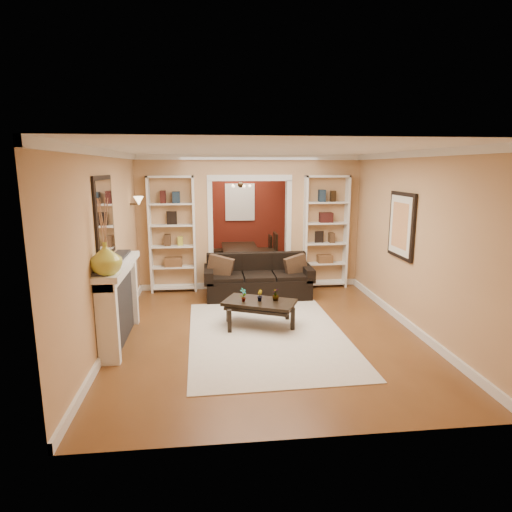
{
  "coord_description": "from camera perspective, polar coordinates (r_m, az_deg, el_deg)",
  "views": [
    {
      "loc": [
        -0.82,
        -7.45,
        2.45
      ],
      "look_at": [
        -0.09,
        -0.8,
        1.07
      ],
      "focal_mm": 30.0,
      "sensor_mm": 36.0,
      "label": 1
    }
  ],
  "objects": [
    {
      "name": "dining_chair_sw",
      "position": [
        10.79,
        -5.04,
        0.67
      ],
      "size": [
        0.43,
        0.43,
        0.79
      ],
      "primitive_type": "cube",
      "rotation": [
        0.0,
        0.0,
        1.67
      ],
      "color": "black",
      "rests_on": "floor"
    },
    {
      "name": "wall_back",
      "position": [
        11.53,
        -2.18,
        6.22
      ],
      "size": [
        8.0,
        0.0,
        8.0
      ],
      "primitive_type": "plane",
      "rotation": [
        1.57,
        0.0,
        0.0
      ],
      "color": "tan",
      "rests_on": "ground"
    },
    {
      "name": "framed_art",
      "position": [
        7.18,
        18.77,
        3.87
      ],
      "size": [
        0.04,
        0.85,
        1.05
      ],
      "primitive_type": "cube",
      "color": "black",
      "rests_on": "wall_right"
    },
    {
      "name": "coffee_table",
      "position": [
        6.77,
        0.48,
        -7.67
      ],
      "size": [
        1.23,
        0.99,
        0.41
      ],
      "primitive_type": "cube",
      "rotation": [
        0.0,
        0.0,
        -0.43
      ],
      "color": "black",
      "rests_on": "floor"
    },
    {
      "name": "plant_right",
      "position": [
        6.71,
        2.64,
        -5.16
      ],
      "size": [
        0.15,
        0.15,
        0.19
      ],
      "primitive_type": "imported",
      "rotation": [
        0.0,
        0.0,
        3.97
      ],
      "color": "#336626",
      "rests_on": "coffee_table"
    },
    {
      "name": "wall_sconce",
      "position": [
        8.14,
        -15.79,
        6.89
      ],
      "size": [
        0.18,
        0.18,
        0.22
      ],
      "primitive_type": "cube",
      "color": "#FFE0A5",
      "rests_on": "wall_left"
    },
    {
      "name": "plant_center",
      "position": [
        6.68,
        0.48,
        -5.29
      ],
      "size": [
        0.09,
        0.1,
        0.18
      ],
      "primitive_type": "imported",
      "rotation": [
        0.0,
        0.0,
        1.68
      ],
      "color": "#336626",
      "rests_on": "coffee_table"
    },
    {
      "name": "fireplace",
      "position": [
        6.37,
        -17.59,
        -5.95
      ],
      "size": [
        0.32,
        1.7,
        1.16
      ],
      "primitive_type": "cube",
      "color": "white",
      "rests_on": "floor"
    },
    {
      "name": "dining_chair_se",
      "position": [
        10.86,
        0.77,
        0.81
      ],
      "size": [
        0.51,
        0.51,
        0.8
      ],
      "primitive_type": "cube",
      "rotation": [
        0.0,
        0.0,
        -1.93
      ],
      "color": "black",
      "rests_on": "floor"
    },
    {
      "name": "ceiling",
      "position": [
        7.5,
        -0.0,
        13.61
      ],
      "size": [
        8.0,
        8.0,
        0.0
      ],
      "primitive_type": "plane",
      "rotation": [
        3.14,
        0.0,
        0.0
      ],
      "color": "white",
      "rests_on": "ground"
    },
    {
      "name": "dining_table",
      "position": [
        10.54,
        -2.0,
        -0.24
      ],
      "size": [
        1.54,
        0.86,
        0.54
      ],
      "primitive_type": "imported",
      "rotation": [
        0.0,
        0.0,
        1.57
      ],
      "color": "black",
      "rests_on": "floor"
    },
    {
      "name": "mirror",
      "position": [
        6.15,
        -19.58,
        4.95
      ],
      "size": [
        0.03,
        0.95,
        1.1
      ],
      "primitive_type": "cube",
      "color": "silver",
      "rests_on": "wall_left"
    },
    {
      "name": "dining_chair_nw",
      "position": [
        10.2,
        -4.96,
        -0.08
      ],
      "size": [
        0.42,
        0.42,
        0.75
      ],
      "primitive_type": "cube",
      "rotation": [
        0.0,
        0.0,
        1.42
      ],
      "color": "black",
      "rests_on": "floor"
    },
    {
      "name": "area_rug",
      "position": [
        6.46,
        1.54,
        -10.54
      ],
      "size": [
        2.37,
        3.26,
        0.01
      ],
      "primitive_type": "cube",
      "rotation": [
        0.0,
        0.0,
        0.02
      ],
      "color": "beige",
      "rests_on": "floor"
    },
    {
      "name": "chandelier",
      "position": [
        10.19,
        -1.68,
        9.28
      ],
      "size": [
        0.5,
        0.5,
        0.3
      ],
      "primitive_type": "cube",
      "color": "#312416",
      "rests_on": "ceiling"
    },
    {
      "name": "vase",
      "position": [
        5.55,
        -19.39,
        -0.3
      ],
      "size": [
        0.48,
        0.48,
        0.4
      ],
      "primitive_type": "imported",
      "rotation": [
        0.0,
        0.0,
        0.29
      ],
      "color": "gold",
      "rests_on": "fireplace"
    },
    {
      "name": "wall_left",
      "position": [
        7.67,
        -16.98,
        2.94
      ],
      "size": [
        0.0,
        8.0,
        8.0
      ],
      "primitive_type": "plane",
      "rotation": [
        1.57,
        0.0,
        1.57
      ],
      "color": "tan",
      "rests_on": "ground"
    },
    {
      "name": "partition_wall",
      "position": [
        8.76,
        -0.86,
        4.48
      ],
      "size": [
        4.5,
        0.15,
        2.7
      ],
      "primitive_type": "cube",
      "color": "tan",
      "rests_on": "floor"
    },
    {
      "name": "dining_chair_ne",
      "position": [
        10.26,
        1.18,
        0.6
      ],
      "size": [
        0.59,
        0.59,
        0.95
      ],
      "primitive_type": "cube",
      "rotation": [
        0.0,
        0.0,
        -1.88
      ],
      "color": "black",
      "rests_on": "floor"
    },
    {
      "name": "bookshelf_right",
      "position": [
        8.9,
        9.25,
        3.15
      ],
      "size": [
        0.9,
        0.3,
        2.3
      ],
      "primitive_type": "cube",
      "color": "white",
      "rests_on": "floor"
    },
    {
      "name": "red_back_panel",
      "position": [
        11.51,
        -2.17,
        6.06
      ],
      "size": [
        4.44,
        0.04,
        2.64
      ],
      "primitive_type": "cube",
      "color": "maroon",
      "rests_on": "floor"
    },
    {
      "name": "floor",
      "position": [
        7.89,
        -0.0,
        -6.4
      ],
      "size": [
        8.0,
        8.0,
        0.0
      ],
      "primitive_type": "plane",
      "color": "brown",
      "rests_on": "ground"
    },
    {
      "name": "wall_front",
      "position": [
        3.71,
        6.77,
        -5.65
      ],
      "size": [
        8.0,
        0.0,
        8.0
      ],
      "primitive_type": "plane",
      "rotation": [
        -1.57,
        0.0,
        0.0
      ],
      "color": "tan",
      "rests_on": "ground"
    },
    {
      "name": "dining_window",
      "position": [
        11.45,
        -2.16,
        7.19
      ],
      "size": [
        0.78,
        0.03,
        0.98
      ],
      "primitive_type": "cube",
      "color": "#8CA5CC",
      "rests_on": "wall_back"
    },
    {
      "name": "pillow_right",
      "position": [
        8.26,
        5.34,
        -1.27
      ],
      "size": [
        0.44,
        0.24,
        0.42
      ],
      "primitive_type": "cube",
      "rotation": [
        0.0,
        0.0,
        0.29
      ],
      "color": "brown",
      "rests_on": "sofa"
    },
    {
      "name": "sofa",
      "position": [
        8.21,
        0.29,
        -2.74
      ],
      "size": [
        2.06,
        0.89,
        0.8
      ],
      "primitive_type": "cube",
      "color": "black",
      "rests_on": "floor"
    },
    {
      "name": "bookshelf_left",
      "position": [
        8.61,
        -11.08,
        2.8
      ],
      "size": [
        0.9,
        0.3,
        2.3
      ],
      "primitive_type": "cube",
      "color": "white",
      "rests_on": "floor"
    },
    {
      "name": "wall_right",
      "position": [
        8.13,
        15.99,
        3.47
      ],
      "size": [
        0.0,
        8.0,
        8.0
      ],
      "primitive_type": "plane",
      "rotation": [
        1.57,
        0.0,
        -1.57
      ],
      "color": "tan",
      "rests_on": "ground"
    },
    {
      "name": "plant_left",
      "position": [
        6.65,
        -1.7,
        -5.2
      ],
      "size": [
        0.14,
        0.13,
        0.21
      ],
      "primitive_type": "imported",
      "rotation": [
        0.0,
        0.0,
        0.68
      ],
      "color": "#336626",
      "rests_on": "coffee_table"
    },
    {
      "name": "pillow_left",
      "position": [
        8.09,
        -4.83,
        -1.36
      ],
      "size": [
        0.49,
        0.25,
        0.47
      ],
      "primitive_type": "cube",
      "rotation": [
        0.0,
        0.0,
        -0.27
      ],
      "color": "brown",
      "rests_on": "sofa"
    }
  ]
}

